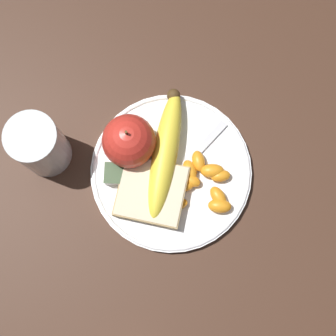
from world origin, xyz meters
TOP-DOWN VIEW (x-y plane):
  - ground_plane at (0.00, 0.00)m, footprint 3.00×3.00m
  - plate at (0.00, 0.00)m, footprint 0.24×0.24m
  - juice_glass at (-0.19, 0.02)m, footprint 0.07×0.07m
  - apple at (-0.06, 0.03)m, footprint 0.08×0.08m
  - banana at (-0.01, 0.02)m, footprint 0.06×0.20m
  - bread_slice at (-0.03, -0.03)m, footprint 0.11×0.11m
  - fork at (0.01, -0.01)m, footprint 0.13×0.15m
  - jam_packet at (-0.08, -0.01)m, footprint 0.04×0.03m
  - orange_segment_0 at (0.01, -0.05)m, footprint 0.03×0.02m
  - orange_segment_1 at (0.02, -0.01)m, footprint 0.03×0.03m
  - orange_segment_2 at (0.03, -0.02)m, footprint 0.03×0.03m
  - orange_segment_3 at (0.06, 0.00)m, footprint 0.04×0.02m
  - orange_segment_4 at (0.02, -0.02)m, footprint 0.03×0.02m
  - orange_segment_5 at (0.04, 0.01)m, footprint 0.03×0.03m
  - orange_segment_6 at (0.07, -0.04)m, footprint 0.03×0.04m
  - orange_segment_7 at (0.07, -0.05)m, footprint 0.04×0.02m
  - orange_segment_8 at (0.07, -0.01)m, footprint 0.03×0.02m
  - orange_segment_9 at (0.03, 0.00)m, footprint 0.03×0.04m

SIDE VIEW (x-z plane):
  - ground_plane at x=0.00m, z-range 0.00..0.00m
  - plate at x=0.00m, z-range 0.00..0.02m
  - fork at x=0.01m, z-range 0.01..0.02m
  - orange_segment_0 at x=0.01m, z-range 0.01..0.03m
  - orange_segment_4 at x=0.02m, z-range 0.01..0.03m
  - orange_segment_1 at x=0.02m, z-range 0.01..0.03m
  - orange_segment_2 at x=0.03m, z-range 0.01..0.03m
  - orange_segment_8 at x=0.07m, z-range 0.01..0.03m
  - orange_segment_5 at x=0.04m, z-range 0.01..0.03m
  - orange_segment_9 at x=0.03m, z-range 0.01..0.03m
  - orange_segment_6 at x=0.07m, z-range 0.01..0.03m
  - orange_segment_7 at x=0.07m, z-range 0.01..0.03m
  - orange_segment_3 at x=0.06m, z-range 0.01..0.03m
  - jam_packet at x=-0.08m, z-range 0.01..0.03m
  - bread_slice at x=-0.03m, z-range 0.01..0.03m
  - banana at x=-0.01m, z-range 0.01..0.05m
  - juice_glass at x=-0.19m, z-range 0.00..0.10m
  - apple at x=-0.06m, z-range 0.01..0.09m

